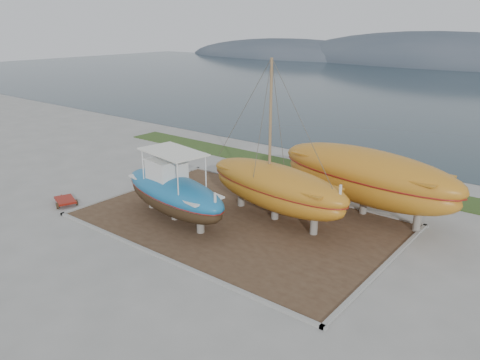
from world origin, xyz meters
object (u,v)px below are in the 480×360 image
Objects in this scene: blue_caique at (173,186)px; red_trailer at (65,202)px; orange_sailboat at (277,143)px; orange_bare_hull at (365,183)px; white_dinghy at (165,181)px.

blue_caique reaches higher than red_trailer.
orange_sailboat is 0.84× the size of orange_bare_hull.
orange_bare_hull is at bearing 52.49° from blue_caique.
white_dinghy is 6.72m from red_trailer.
orange_sailboat reaches higher than red_trailer.
orange_sailboat is at bearing -1.25° from white_dinghy.
orange_bare_hull is at bearing 55.05° from orange_sailboat.
orange_bare_hull is (12.85, 4.72, 1.35)m from white_dinghy.
white_dinghy is (-4.31, 3.19, -1.50)m from blue_caique.
orange_sailboat is (9.02, 0.61, 4.09)m from white_dinghy.
orange_sailboat is at bearing 48.85° from red_trailer.
white_dinghy is at bearing 153.14° from blue_caique.
orange_bare_hull is at bearing 54.29° from red_trailer.
blue_caique is 5.57m from white_dinghy.
white_dinghy is at bearing -168.18° from orange_sailboat.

